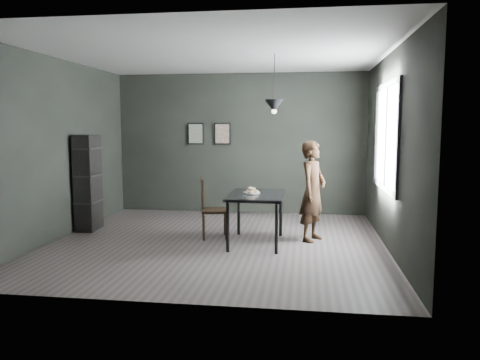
# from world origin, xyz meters

# --- Properties ---
(ground) EXTENTS (5.00, 5.00, 0.00)m
(ground) POSITION_xyz_m (0.00, 0.00, 0.00)
(ground) COLOR #36312F
(ground) RESTS_ON ground
(back_wall) EXTENTS (5.00, 0.10, 2.80)m
(back_wall) POSITION_xyz_m (0.00, 2.50, 1.40)
(back_wall) COLOR black
(back_wall) RESTS_ON ground
(ceiling) EXTENTS (5.00, 5.00, 0.02)m
(ceiling) POSITION_xyz_m (0.00, 0.00, 2.80)
(ceiling) COLOR silver
(ceiling) RESTS_ON ground
(window_assembly) EXTENTS (0.04, 1.96, 1.56)m
(window_assembly) POSITION_xyz_m (2.47, 0.20, 1.60)
(window_assembly) COLOR white
(window_assembly) RESTS_ON ground
(cafe_table) EXTENTS (0.80, 1.20, 0.75)m
(cafe_table) POSITION_xyz_m (0.60, 0.00, 0.67)
(cafe_table) COLOR black
(cafe_table) RESTS_ON ground
(white_plate) EXTENTS (0.23, 0.23, 0.01)m
(white_plate) POSITION_xyz_m (0.53, 0.03, 0.76)
(white_plate) COLOR white
(white_plate) RESTS_ON cafe_table
(donut_pile) EXTENTS (0.20, 0.20, 0.09)m
(donut_pile) POSITION_xyz_m (0.53, 0.03, 0.79)
(donut_pile) COLOR beige
(donut_pile) RESTS_ON white_plate
(woman) EXTENTS (0.57, 0.66, 1.53)m
(woman) POSITION_xyz_m (1.44, 0.31, 0.77)
(woman) COLOR black
(woman) RESTS_ON ground
(wood_chair) EXTENTS (0.49, 0.49, 0.94)m
(wood_chair) POSITION_xyz_m (-0.17, 0.25, 0.53)
(wood_chair) COLOR black
(wood_chair) RESTS_ON ground
(shelf_unit) EXTENTS (0.34, 0.55, 1.61)m
(shelf_unit) POSITION_xyz_m (-2.32, 0.56, 0.80)
(shelf_unit) COLOR black
(shelf_unit) RESTS_ON ground
(pendant_lamp) EXTENTS (0.28, 0.28, 0.86)m
(pendant_lamp) POSITION_xyz_m (0.85, 0.10, 2.05)
(pendant_lamp) COLOR black
(pendant_lamp) RESTS_ON ground
(framed_print_left) EXTENTS (0.34, 0.04, 0.44)m
(framed_print_left) POSITION_xyz_m (-0.90, 2.47, 1.60)
(framed_print_left) COLOR black
(framed_print_left) RESTS_ON ground
(framed_print_right) EXTENTS (0.34, 0.04, 0.44)m
(framed_print_right) POSITION_xyz_m (-0.35, 2.47, 1.60)
(framed_print_right) COLOR black
(framed_print_right) RESTS_ON ground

